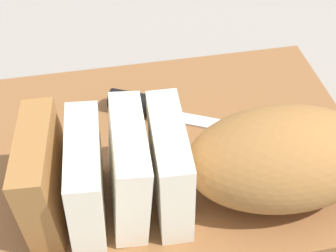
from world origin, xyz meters
The scene contains 6 objects.
ground_plane centered at (0.00, 0.00, 0.00)m, with size 3.00×3.00×0.00m, color gray.
cutting_board centered at (0.00, 0.00, 0.01)m, with size 0.42×0.31×0.02m, color brown.
bread_loaf centered at (-0.03, 0.07, 0.07)m, with size 0.33×0.12×0.10m.
bread_knife centered at (0.00, -0.05, 0.03)m, with size 0.26×0.13×0.02m.
crumb_near_knife centered at (0.06, -0.03, 0.02)m, with size 0.00×0.00×0.00m, color #A8753D.
crumb_near_loaf centered at (-0.05, 0.05, 0.02)m, with size 0.00×0.00×0.00m, color #A8753D.
Camera 1 is at (0.06, 0.37, 0.41)m, focal length 53.33 mm.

